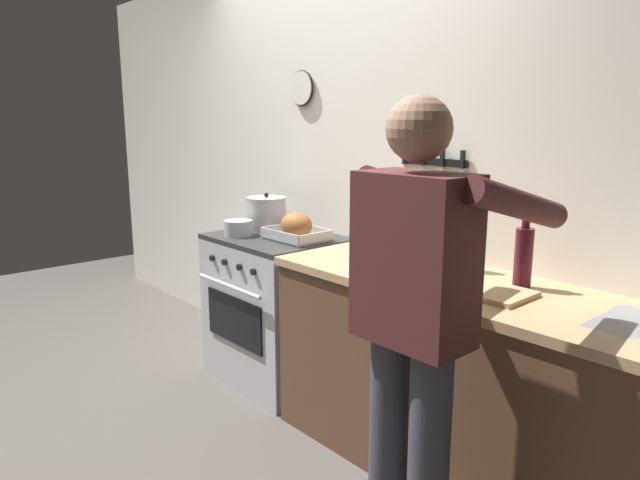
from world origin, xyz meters
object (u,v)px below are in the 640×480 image
(stock_pot, at_px, (267,214))
(bottle_olive_oil, at_px, (457,243))
(roasting_pan, at_px, (297,228))
(cutting_board, at_px, (484,290))
(bottle_wine_red, at_px, (523,256))
(bottle_vinegar, at_px, (427,238))
(person_cook, at_px, (417,313))
(saucepan, at_px, (238,228))
(stove, at_px, (277,308))

(stock_pot, bearing_deg, bottle_olive_oil, 3.63)
(roasting_pan, relative_size, cutting_board, 0.98)
(roasting_pan, bearing_deg, stock_pot, 172.59)
(bottle_wine_red, height_order, bottle_vinegar, bottle_wine_red)
(person_cook, height_order, roasting_pan, person_cook)
(person_cook, xyz_separation_m, bottle_vinegar, (-0.57, 0.78, 0.06))
(stock_pot, relative_size, bottle_vinegar, 0.92)
(bottle_vinegar, bearing_deg, roasting_pan, -167.25)
(bottle_olive_oil, bearing_deg, bottle_vinegar, 167.08)
(bottle_wine_red, bearing_deg, roasting_pan, -176.30)
(person_cook, distance_m, bottle_wine_red, 0.70)
(stock_pot, bearing_deg, saucepan, -84.81)
(roasting_pan, height_order, cutting_board, roasting_pan)
(person_cook, xyz_separation_m, roasting_pan, (-1.37, 0.60, 0.02))
(stock_pot, xyz_separation_m, cutting_board, (1.64, -0.13, -0.09))
(person_cook, height_order, cutting_board, person_cook)
(person_cook, relative_size, bottle_vinegar, 6.18)
(roasting_pan, xyz_separation_m, stock_pot, (-0.35, 0.05, 0.04))
(saucepan, relative_size, cutting_board, 0.47)
(person_cook, bearing_deg, stove, 78.02)
(cutting_board, bearing_deg, bottle_olive_oil, 143.33)
(bottle_vinegar, bearing_deg, saucepan, -162.19)
(saucepan, xyz_separation_m, cutting_board, (1.62, 0.10, -0.04))
(bottle_vinegar, bearing_deg, cutting_board, -27.81)
(roasting_pan, bearing_deg, person_cook, -23.82)
(person_cook, relative_size, bottle_wine_red, 5.20)
(stove, relative_size, bottle_olive_oil, 2.99)
(saucepan, bearing_deg, stove, 44.04)
(cutting_board, height_order, bottle_wine_red, bottle_wine_red)
(person_cook, xyz_separation_m, bottle_wine_red, (-0.01, 0.69, 0.08))
(bottle_wine_red, bearing_deg, saucepan, -170.95)
(roasting_pan, bearing_deg, saucepan, -151.12)
(stock_pot, xyz_separation_m, bottle_olive_oil, (1.35, 0.09, 0.02))
(stock_pot, distance_m, bottle_vinegar, 1.15)
(stove, height_order, person_cook, person_cook)
(bottle_wine_red, xyz_separation_m, bottle_olive_oil, (-0.35, 0.04, -0.01))
(bottle_wine_red, bearing_deg, stove, -175.87)
(stock_pot, bearing_deg, cutting_board, -4.53)
(roasting_pan, distance_m, saucepan, 0.37)
(person_cook, relative_size, stock_pot, 6.72)
(roasting_pan, distance_m, bottle_vinegar, 0.81)
(person_cook, bearing_deg, roasting_pan, 75.00)
(roasting_pan, relative_size, bottle_wine_red, 1.10)
(cutting_board, relative_size, bottle_wine_red, 1.13)
(bottle_wine_red, bearing_deg, bottle_vinegar, 170.78)
(roasting_pan, height_order, bottle_olive_oil, bottle_olive_oil)
(saucepan, relative_size, bottle_olive_oil, 0.56)
(roasting_pan, relative_size, bottle_vinegar, 1.31)
(saucepan, bearing_deg, person_cook, -14.01)
(stock_pot, height_order, saucepan, stock_pot)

